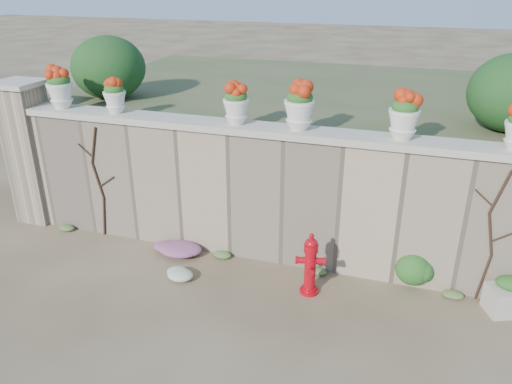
% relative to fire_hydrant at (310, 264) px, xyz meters
% --- Properties ---
extents(ground, '(80.00, 80.00, 0.00)m').
position_rel_fire_hydrant_xyz_m(ground, '(-0.99, -1.01, -0.46)').
color(ground, '#4F3F27').
rests_on(ground, ground).
extents(stone_wall, '(8.00, 0.40, 2.00)m').
position_rel_fire_hydrant_xyz_m(stone_wall, '(-0.99, 0.79, 0.54)').
color(stone_wall, tan).
rests_on(stone_wall, ground).
extents(wall_cap, '(8.10, 0.52, 0.10)m').
position_rel_fire_hydrant_xyz_m(wall_cap, '(-0.99, 0.79, 1.59)').
color(wall_cap, beige).
rests_on(wall_cap, stone_wall).
extents(gate_pillar, '(0.72, 0.72, 2.48)m').
position_rel_fire_hydrant_xyz_m(gate_pillar, '(-5.14, 0.79, 0.79)').
color(gate_pillar, tan).
rests_on(gate_pillar, ground).
extents(raised_fill, '(9.00, 6.00, 2.00)m').
position_rel_fire_hydrant_xyz_m(raised_fill, '(-0.99, 3.99, 0.54)').
color(raised_fill, '#384C23').
rests_on(raised_fill, ground).
extents(back_shrub_left, '(1.30, 1.30, 1.10)m').
position_rel_fire_hydrant_xyz_m(back_shrub_left, '(-4.19, 1.99, 2.09)').
color(back_shrub_left, '#143814').
rests_on(back_shrub_left, raised_fill).
extents(vine_left, '(0.60, 0.04, 1.91)m').
position_rel_fire_hydrant_xyz_m(vine_left, '(-3.66, 0.57, 0.53)').
color(vine_left, black).
rests_on(vine_left, ground).
extents(vine_right, '(0.60, 0.04, 1.91)m').
position_rel_fire_hydrant_xyz_m(vine_right, '(2.24, 0.57, 0.53)').
color(vine_right, black).
rests_on(vine_right, ground).
extents(fire_hydrant, '(0.40, 0.29, 0.92)m').
position_rel_fire_hydrant_xyz_m(fire_hydrant, '(0.00, 0.00, 0.00)').
color(fire_hydrant, '#B40611').
rests_on(fire_hydrant, ground).
extents(green_shrub, '(0.67, 0.61, 0.64)m').
position_rel_fire_hydrant_xyz_m(green_shrub, '(1.39, 0.49, -0.15)').
color(green_shrub, '#1E5119').
rests_on(green_shrub, ground).
extents(magenta_clump, '(0.90, 0.60, 0.24)m').
position_rel_fire_hydrant_xyz_m(magenta_clump, '(-2.29, 0.31, -0.34)').
color(magenta_clump, '#C226AA').
rests_on(magenta_clump, ground).
extents(white_flowers, '(0.49, 0.39, 0.18)m').
position_rel_fire_hydrant_xyz_m(white_flowers, '(-1.94, -0.26, -0.38)').
color(white_flowers, white).
rests_on(white_flowers, ground).
extents(urn_pot_0, '(0.41, 0.41, 0.64)m').
position_rel_fire_hydrant_xyz_m(urn_pot_0, '(-4.32, 0.79, 1.95)').
color(urn_pot_0, silver).
rests_on(urn_pot_0, wall_cap).
extents(urn_pot_1, '(0.34, 0.34, 0.54)m').
position_rel_fire_hydrant_xyz_m(urn_pot_1, '(-3.32, 0.79, 1.90)').
color(urn_pot_1, silver).
rests_on(urn_pot_1, wall_cap).
extents(urn_pot_2, '(0.37, 0.37, 0.58)m').
position_rel_fire_hydrant_xyz_m(urn_pot_2, '(-1.33, 0.79, 1.92)').
color(urn_pot_2, silver).
rests_on(urn_pot_2, wall_cap).
extents(urn_pot_3, '(0.42, 0.42, 0.66)m').
position_rel_fire_hydrant_xyz_m(urn_pot_3, '(-0.41, 0.79, 1.96)').
color(urn_pot_3, silver).
rests_on(urn_pot_3, wall_cap).
extents(urn_pot_4, '(0.40, 0.40, 0.63)m').
position_rel_fire_hydrant_xyz_m(urn_pot_4, '(0.97, 0.79, 1.95)').
color(urn_pot_4, silver).
rests_on(urn_pot_4, wall_cap).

